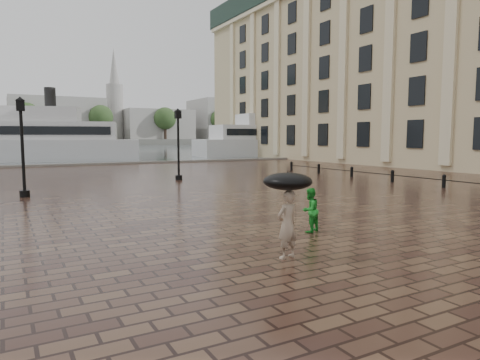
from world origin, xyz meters
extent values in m
plane|color=#321C16|center=(0.00, 0.00, 0.00)|extent=(300.00, 300.00, 0.00)
plane|color=#4C555D|center=(0.00, 92.00, 0.00)|extent=(240.00, 240.00, 0.00)
cube|color=slate|center=(0.00, 32.00, 0.00)|extent=(80.00, 0.60, 0.30)
cube|color=#4C4C47|center=(0.00, 160.00, 1.00)|extent=(300.00, 60.00, 2.00)
cube|color=tan|center=(34.00, 15.00, 10.00)|extent=(20.00, 75.00, 20.00)
cube|color=gray|center=(10.00, 150.00, 9.00)|extent=(30.00, 22.00, 14.00)
cube|color=gray|center=(45.00, 150.00, 7.50)|extent=(25.00, 22.00, 11.00)
cube|color=gray|center=(80.00, 150.00, 10.00)|extent=(35.00, 22.00, 16.00)
cylinder|color=gray|center=(30.00, 150.00, 12.00)|extent=(6.00, 6.00, 20.00)
cone|color=gray|center=(30.00, 150.00, 26.00)|extent=(5.00, 5.00, 18.00)
cylinder|color=#2D2119|center=(0.00, 138.00, 4.00)|extent=(1.00, 1.00, 8.00)
sphere|color=#243B1A|center=(0.00, 138.00, 9.50)|extent=(8.00, 8.00, 8.00)
cylinder|color=#2D2119|center=(22.50, 138.00, 4.00)|extent=(1.00, 1.00, 8.00)
sphere|color=#243B1A|center=(22.50, 138.00, 9.50)|extent=(8.00, 8.00, 8.00)
cylinder|color=#2D2119|center=(45.00, 138.00, 4.00)|extent=(1.00, 1.00, 8.00)
sphere|color=#243B1A|center=(45.00, 138.00, 9.50)|extent=(8.00, 8.00, 8.00)
cylinder|color=#2D2119|center=(67.50, 138.00, 4.00)|extent=(1.00, 1.00, 8.00)
sphere|color=#243B1A|center=(67.50, 138.00, 9.50)|extent=(8.00, 8.00, 8.00)
cylinder|color=#2D2119|center=(90.00, 138.00, 4.00)|extent=(1.00, 1.00, 8.00)
sphere|color=#243B1A|center=(90.00, 138.00, 9.50)|extent=(8.00, 8.00, 8.00)
cylinder|color=black|center=(14.00, 3.00, 0.30)|extent=(0.20, 0.20, 0.60)
sphere|color=black|center=(14.00, 3.00, 0.62)|extent=(0.22, 0.22, 0.22)
cylinder|color=black|center=(14.00, 6.50, 0.30)|extent=(0.20, 0.20, 0.60)
sphere|color=black|center=(14.00, 6.50, 0.62)|extent=(0.22, 0.22, 0.22)
cylinder|color=black|center=(14.00, 10.00, 0.30)|extent=(0.20, 0.20, 0.60)
sphere|color=black|center=(14.00, 10.00, 0.62)|extent=(0.22, 0.22, 0.22)
cylinder|color=black|center=(14.00, 13.50, 0.30)|extent=(0.20, 0.20, 0.60)
sphere|color=black|center=(14.00, 13.50, 0.62)|extent=(0.22, 0.22, 0.22)
cylinder|color=black|center=(14.00, 17.00, 0.30)|extent=(0.20, 0.20, 0.60)
sphere|color=black|center=(14.00, 17.00, 0.62)|extent=(0.22, 0.22, 0.22)
cylinder|color=black|center=(-6.00, 10.00, 0.15)|extent=(0.44, 0.44, 0.30)
cylinder|color=black|center=(-6.00, 10.00, 2.00)|extent=(0.14, 0.14, 4.00)
cube|color=black|center=(-6.00, 10.00, 4.15)|extent=(0.35, 0.35, 0.50)
sphere|color=beige|center=(-6.00, 10.00, 4.15)|extent=(0.28, 0.28, 0.28)
cylinder|color=black|center=(3.00, 14.00, 0.15)|extent=(0.44, 0.44, 0.30)
cylinder|color=black|center=(3.00, 14.00, 2.00)|extent=(0.14, 0.14, 4.00)
cube|color=black|center=(3.00, 14.00, 4.15)|extent=(0.35, 0.35, 0.50)
sphere|color=beige|center=(3.00, 14.00, 4.15)|extent=(0.28, 0.28, 0.28)
imported|color=tan|center=(-1.25, -3.99, 0.77)|extent=(0.62, 0.47, 1.55)
imported|color=green|center=(0.89, -2.10, 0.64)|extent=(0.74, 0.65, 1.28)
cube|color=silver|center=(-4.79, 42.44, 1.22)|extent=(26.09, 12.31, 2.44)
cube|color=silver|center=(-4.79, 42.44, 3.45)|extent=(20.97, 10.24, 2.03)
cube|color=silver|center=(-4.79, 42.44, 5.28)|extent=(12.96, 7.60, 1.62)
cylinder|color=black|center=(-1.84, 41.67, 7.10)|extent=(1.22, 1.22, 2.44)
cube|color=black|center=(-5.47, 39.84, 3.45)|extent=(18.68, 4.97, 0.91)
cube|color=black|center=(-4.11, 45.04, 3.45)|extent=(18.68, 4.97, 0.91)
cube|color=silver|center=(29.20, 41.50, 1.20)|extent=(25.41, 7.46, 2.41)
cube|color=silver|center=(29.20, 41.50, 3.41)|extent=(20.35, 6.37, 2.01)
cube|color=silver|center=(29.20, 41.50, 5.22)|extent=(12.30, 5.31, 1.61)
cylinder|color=black|center=(32.20, 41.32, 7.03)|extent=(1.20, 1.20, 2.41)
cube|color=black|center=(29.04, 38.84, 3.41)|extent=(19.05, 1.20, 0.90)
cube|color=black|center=(29.35, 44.15, 3.41)|extent=(19.05, 1.20, 0.90)
cylinder|color=black|center=(-1.25, -3.99, 1.32)|extent=(0.02, 0.02, 0.95)
ellipsoid|color=black|center=(-1.25, -3.99, 1.75)|extent=(1.10, 1.10, 0.39)
camera|label=1|loc=(-6.75, -11.75, 2.73)|focal=32.00mm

